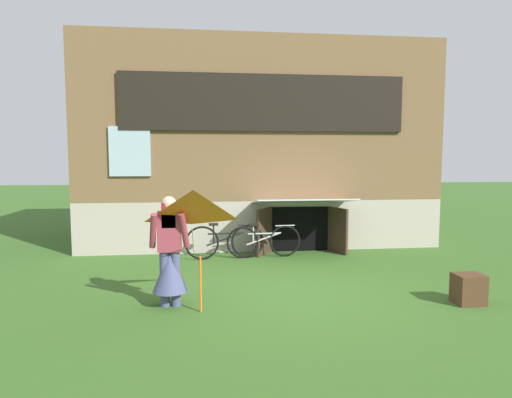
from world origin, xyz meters
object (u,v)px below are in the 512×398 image
kite (194,224)px  wooden_crate (468,289)px  bicycle_silver (264,241)px  person (170,260)px  bicycle_black (225,241)px

kite → wooden_crate: (4.09, 0.20, -1.09)m
bicycle_silver → person: bearing=-123.9°
kite → bicycle_black: bearing=81.0°
person → wooden_crate: person is taller
person → wooden_crate: size_ratio=3.62×
bicycle_black → wooden_crate: (3.51, -3.39, -0.16)m
kite → bicycle_silver: kite is taller
kite → bicycle_silver: bearing=68.5°
bicycle_silver → wooden_crate: 4.34m
person → bicycle_black: size_ratio=0.95×
wooden_crate → person: bearing=174.8°
kite → bicycle_silver: size_ratio=0.98×
kite → bicycle_black: (0.57, 3.59, -0.94)m
bicycle_black → wooden_crate: size_ratio=3.83×
bicycle_silver → bicycle_black: size_ratio=0.95×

